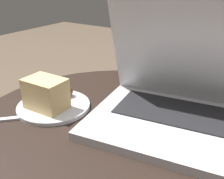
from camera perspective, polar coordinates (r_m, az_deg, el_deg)
The scene contains 5 objects.
table at distance 0.65m, azimuth 1.73°, elevation -18.46°, with size 0.68×0.68×0.51m.
laptop at distance 0.57m, azimuth 15.64°, elevation -2.45°, with size 0.41×0.31×0.26m.
beer_glass at distance 0.73m, azimuth 4.42°, elevation 8.49°, with size 0.06×0.06×0.20m.
snack_plate at distance 0.63m, azimuth -13.44°, elevation -1.83°, with size 0.17×0.17×0.08m.
fork at distance 0.62m, azimuth -16.30°, elevation -5.59°, with size 0.13×0.14×0.00m.
Camera 1 is at (0.25, -0.41, 0.81)m, focal length 42.00 mm.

